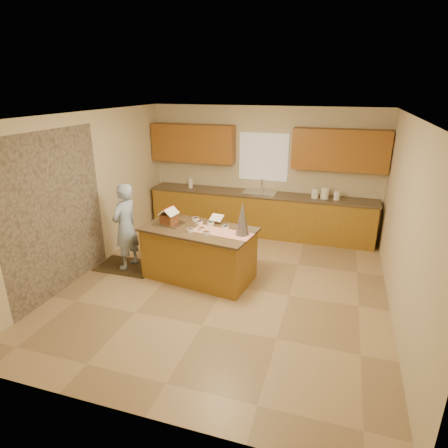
{
  "coord_description": "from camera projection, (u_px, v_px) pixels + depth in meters",
  "views": [
    {
      "loc": [
        1.6,
        -5.25,
        3.1
      ],
      "look_at": [
        -0.1,
        0.2,
        1.0
      ],
      "focal_mm": 30.42,
      "sensor_mm": 36.0,
      "label": 1
    }
  ],
  "objects": [
    {
      "name": "floor",
      "position": [
        226.0,
        286.0,
        6.23
      ],
      "size": [
        5.5,
        5.5,
        0.0
      ],
      "primitive_type": "plane",
      "color": "tan",
      "rests_on": "ground"
    },
    {
      "name": "ceiling",
      "position": [
        227.0,
        115.0,
        5.29
      ],
      "size": [
        5.5,
        5.5,
        0.0
      ],
      "primitive_type": "plane",
      "color": "silver",
      "rests_on": "floor"
    },
    {
      "name": "wall_back",
      "position": [
        263.0,
        171.0,
        8.22
      ],
      "size": [
        5.5,
        5.5,
        0.0
      ],
      "primitive_type": "plane",
      "color": "beige",
      "rests_on": "floor"
    },
    {
      "name": "wall_front",
      "position": [
        134.0,
        299.0,
        3.3
      ],
      "size": [
        5.5,
        5.5,
        0.0
      ],
      "primitive_type": "plane",
      "color": "beige",
      "rests_on": "floor"
    },
    {
      "name": "wall_left",
      "position": [
        86.0,
        194.0,
        6.46
      ],
      "size": [
        5.5,
        5.5,
        0.0
      ],
      "primitive_type": "plane",
      "color": "beige",
      "rests_on": "floor"
    },
    {
      "name": "wall_right",
      "position": [
        405.0,
        224.0,
        5.06
      ],
      "size": [
        5.5,
        5.5,
        0.0
      ],
      "primitive_type": "plane",
      "color": "beige",
      "rests_on": "floor"
    },
    {
      "name": "stone_accent",
      "position": [
        55.0,
        214.0,
        5.77
      ],
      "size": [
        0.0,
        2.5,
        2.5
      ],
      "primitive_type": "plane",
      "rotation": [
        1.57,
        0.0,
        1.57
      ],
      "color": "gray",
      "rests_on": "wall_left"
    },
    {
      "name": "window_curtain",
      "position": [
        264.0,
        157.0,
        8.09
      ],
      "size": [
        1.05,
        0.03,
        1.0
      ],
      "primitive_type": "cube",
      "color": "white",
      "rests_on": "wall_back"
    },
    {
      "name": "back_counter_base",
      "position": [
        259.0,
        215.0,
        8.27
      ],
      "size": [
        4.8,
        0.6,
        0.88
      ],
      "primitive_type": "cube",
      "color": "#A17021",
      "rests_on": "floor"
    },
    {
      "name": "back_counter_top",
      "position": [
        260.0,
        194.0,
        8.11
      ],
      "size": [
        4.85,
        0.63,
        0.04
      ],
      "primitive_type": "cube",
      "color": "brown",
      "rests_on": "back_counter_base"
    },
    {
      "name": "upper_cabinet_left",
      "position": [
        193.0,
        143.0,
        8.3
      ],
      "size": [
        1.85,
        0.35,
        0.8
      ],
      "primitive_type": "cube",
      "color": "#9B6121",
      "rests_on": "wall_back"
    },
    {
      "name": "upper_cabinet_right",
      "position": [
        340.0,
        150.0,
        7.44
      ],
      "size": [
        1.85,
        0.35,
        0.8
      ],
      "primitive_type": "cube",
      "color": "#9B6121",
      "rests_on": "wall_back"
    },
    {
      "name": "sink",
      "position": [
        260.0,
        195.0,
        8.11
      ],
      "size": [
        0.7,
        0.45,
        0.12
      ],
      "primitive_type": "cube",
      "color": "silver",
      "rests_on": "back_counter_top"
    },
    {
      "name": "faucet",
      "position": [
        262.0,
        185.0,
        8.22
      ],
      "size": [
        0.03,
        0.03,
        0.28
      ],
      "primitive_type": "cylinder",
      "color": "silver",
      "rests_on": "back_counter_top"
    },
    {
      "name": "island_base",
      "position": [
        199.0,
        254.0,
        6.36
      ],
      "size": [
        1.87,
        1.13,
        0.86
      ],
      "primitive_type": "cube",
      "rotation": [
        0.0,
        0.0,
        -0.15
      ],
      "color": "#A17021",
      "rests_on": "floor"
    },
    {
      "name": "island_top",
      "position": [
        198.0,
        229.0,
        6.2
      ],
      "size": [
        1.96,
        1.22,
        0.04
      ],
      "primitive_type": "cube",
      "rotation": [
        0.0,
        0.0,
        -0.15
      ],
      "color": "brown",
      "rests_on": "island_base"
    },
    {
      "name": "table_runner",
      "position": [
        222.0,
        232.0,
        6.02
      ],
      "size": [
        1.02,
        0.49,
        0.01
      ],
      "primitive_type": "cube",
      "rotation": [
        0.0,
        0.0,
        -0.15
      ],
      "color": "red",
      "rests_on": "island_top"
    },
    {
      "name": "baking_tray",
      "position": [
        169.0,
        224.0,
        6.37
      ],
      "size": [
        0.49,
        0.4,
        0.02
      ],
      "primitive_type": "cube",
      "rotation": [
        0.0,
        0.0,
        -0.15
      ],
      "color": "silver",
      "rests_on": "island_top"
    },
    {
      "name": "cookbook",
      "position": [
        217.0,
        218.0,
        6.42
      ],
      "size": [
        0.24,
        0.2,
        0.09
      ],
      "primitive_type": "cube",
      "rotation": [
        -1.13,
        0.0,
        -0.15
      ],
      "color": "white",
      "rests_on": "island_top"
    },
    {
      "name": "tinsel_tree",
      "position": [
        242.0,
        219.0,
        5.83
      ],
      "size": [
        0.24,
        0.24,
        0.54
      ],
      "primitive_type": "cone",
      "rotation": [
        0.0,
        0.0,
        -0.15
      ],
      "color": "#B3B3C0",
      "rests_on": "island_top"
    },
    {
      "name": "rug",
      "position": [
        127.0,
        266.0,
        6.88
      ],
      "size": [
        1.04,
        0.68,
        0.01
      ],
      "primitive_type": "cube",
      "color": "black",
      "rests_on": "floor"
    },
    {
      "name": "boy",
      "position": [
        125.0,
        227.0,
        6.6
      ],
      "size": [
        0.45,
        0.61,
        1.53
      ],
      "primitive_type": "imported",
      "rotation": [
        0.0,
        0.0,
        -1.72
      ],
      "color": "#99B1DA",
      "rests_on": "rug"
    },
    {
      "name": "canister_a",
      "position": [
        315.0,
        193.0,
        7.75
      ],
      "size": [
        0.14,
        0.14,
        0.2
      ],
      "primitive_type": "cylinder",
      "color": "white",
      "rests_on": "back_counter_top"
    },
    {
      "name": "canister_b",
      "position": [
        325.0,
        193.0,
        7.69
      ],
      "size": [
        0.16,
        0.16,
        0.24
      ],
      "primitive_type": "cylinder",
      "color": "white",
      "rests_on": "back_counter_top"
    },
    {
      "name": "canister_c",
      "position": [
        337.0,
        195.0,
        7.63
      ],
      "size": [
        0.13,
        0.13,
        0.18
      ],
      "primitive_type": "cylinder",
      "color": "white",
      "rests_on": "back_counter_top"
    },
    {
      "name": "paper_towel",
      "position": [
        191.0,
        183.0,
        8.51
      ],
      "size": [
        0.1,
        0.1,
        0.22
      ],
      "primitive_type": "cylinder",
      "color": "white",
      "rests_on": "back_counter_top"
    },
    {
      "name": "gingerbread_house",
      "position": [
        169.0,
        217.0,
        6.33
      ],
      "size": [
        0.3,
        0.31,
        0.27
      ],
      "color": "brown",
      "rests_on": "baking_tray"
    },
    {
      "name": "candy_bowls",
      "position": [
        204.0,
        226.0,
        6.21
      ],
      "size": [
        0.73,
        0.69,
        0.05
      ],
      "color": "#CA236F",
      "rests_on": "island_top"
    }
  ]
}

